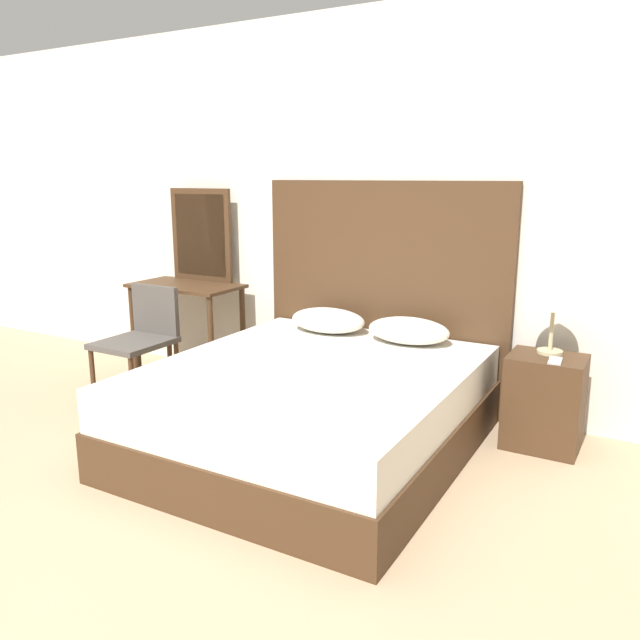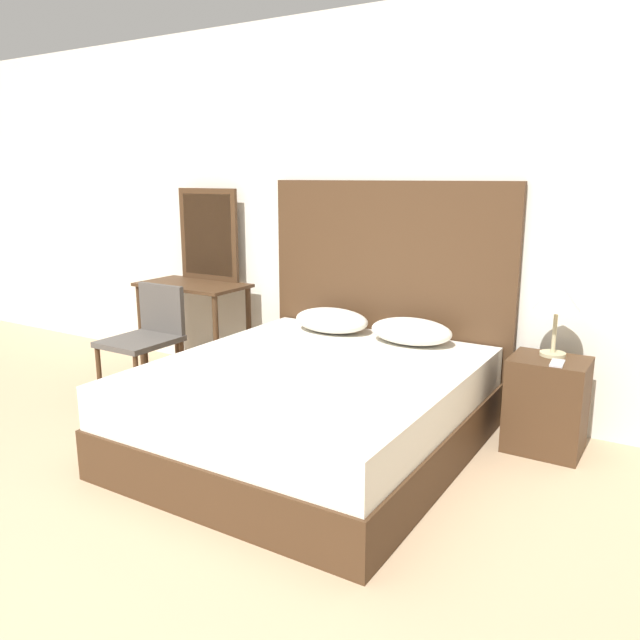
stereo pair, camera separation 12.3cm
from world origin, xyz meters
name	(u,v)px [view 2 (the right image)]	position (x,y,z in m)	size (l,w,h in m)	color
ground_plane	(124,555)	(0.00, 0.00, 0.00)	(16.00, 16.00, 0.00)	tan
wall_back	(377,211)	(0.00, 2.40, 1.35)	(10.00, 0.06, 2.70)	silver
bed	(311,408)	(0.13, 1.33, 0.26)	(1.72, 1.95, 0.52)	#422B19
headboard	(387,294)	(0.13, 2.33, 0.78)	(1.81, 0.05, 1.56)	#422B19
pillow_left	(331,320)	(-0.17, 2.07, 0.61)	(0.55, 0.36, 0.17)	silver
pillow_right	(411,331)	(0.43, 2.07, 0.61)	(0.55, 0.36, 0.17)	silver
phone_on_bed	(365,372)	(0.46, 1.36, 0.53)	(0.15, 0.16, 0.01)	#B7B7BC
nightstand	(546,405)	(1.31, 2.04, 0.28)	(0.43, 0.35, 0.56)	#422B19
table_lamp	(558,297)	(1.30, 2.11, 0.91)	(0.26, 0.26, 0.45)	tan
phone_on_nightstand	(557,363)	(1.36, 1.96, 0.57)	(0.08, 0.15, 0.01)	#B7B7BC
vanity_desk	(193,301)	(-1.45, 2.05, 0.61)	(0.88, 0.48, 0.76)	#422B19
vanity_mirror	(208,235)	(-1.45, 2.26, 1.13)	(0.58, 0.03, 0.74)	#422B19
chair	(148,332)	(-1.47, 1.57, 0.46)	(0.45, 0.51, 0.80)	#4C4742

